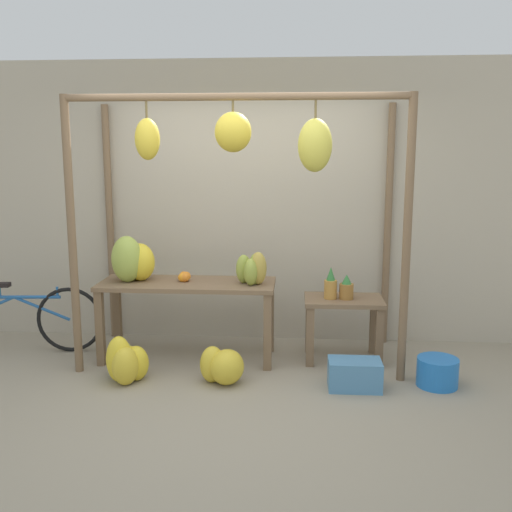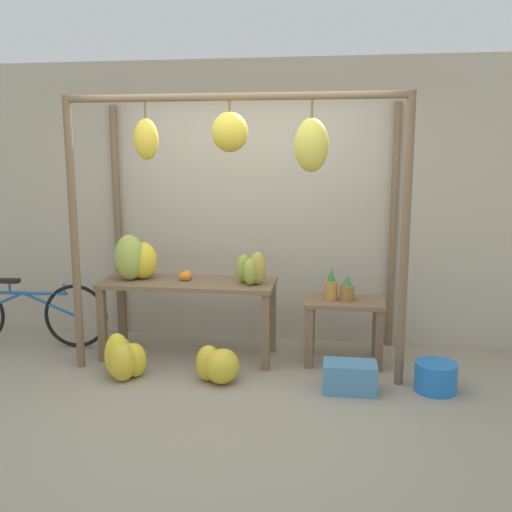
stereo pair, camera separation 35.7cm
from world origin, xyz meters
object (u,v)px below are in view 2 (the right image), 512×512
Objects in this scene: orange_pile at (186,276)px; banana_pile_ground_left at (124,359)px; banana_pile_on_table at (134,259)px; banana_pile_ground_right at (217,365)px; parked_bicycle at (24,313)px; pineapple_cluster at (339,288)px; papaya_pile at (252,269)px; blue_bucket at (436,377)px; fruit_crate_white at (350,377)px.

orange_pile reaches higher than banana_pile_ground_left.
orange_pile is (0.49, 0.02, -0.15)m from banana_pile_on_table.
banana_pile_on_table is 1.33m from banana_pile_ground_right.
parked_bicycle reaches higher than banana_pile_ground_right.
banana_pile_on_table is 1.92m from pineapple_cluster.
parked_bicycle reaches higher than banana_pile_ground_left.
parked_bicycle is 5.54× the size of papaya_pile.
banana_pile_ground_left is at bearing -80.60° from banana_pile_on_table.
banana_pile_ground_right is (0.82, -0.00, -0.01)m from banana_pile_ground_left.
banana_pile_ground_right is 1.78m from blue_bucket.
banana_pile_on_table is at bearing 176.78° from papaya_pile.
fruit_crate_white is (1.51, -0.64, -0.65)m from orange_pile.
banana_pile_ground_left is at bearing -123.32° from orange_pile.
parked_bicycle is at bearing 179.77° from pineapple_cluster.
papaya_pile is at bearing -7.52° from orange_pile.
blue_bucket is at bearing 2.51° from banana_pile_ground_right.
banana_pile_ground_right is at bearing -32.74° from banana_pile_on_table.
orange_pile reaches higher than parked_bicycle.
orange_pile is 1.72m from parked_bicycle.
orange_pile is at bearing 172.48° from papaya_pile.
papaya_pile is at bearing 67.68° from banana_pile_ground_right.
pineapple_cluster reaches higher than parked_bicycle.
pineapple_cluster is 0.87× the size of blue_bucket.
blue_bucket is 3.91m from parked_bicycle.
parked_bicycle is (-1.66, 0.02, -0.44)m from orange_pile.
banana_pile_on_table is at bearing 147.26° from banana_pile_ground_right.
pineapple_cluster is 0.64× the size of banana_pile_ground_right.
blue_bucket is at bearing -15.91° from papaya_pile.
banana_pile_ground_left reaches higher than fruit_crate_white.
orange_pile is 0.44× the size of papaya_pile.
banana_pile_on_table reaches higher than papaya_pile.
orange_pile is at bearing 56.68° from banana_pile_ground_left.
pineapple_cluster is at bearing 31.95° from banana_pile_ground_right.
papaya_pile is (1.03, 0.52, 0.70)m from banana_pile_ground_left.
papaya_pile is at bearing 147.83° from fruit_crate_white.
banana_pile_ground_right is at bearing -112.32° from papaya_pile.
orange_pile is 0.08× the size of parked_bicycle.
orange_pile reaches higher than fruit_crate_white.
banana_pile_ground_right is 0.91m from papaya_pile.
parked_bicycle is at bearing 163.14° from banana_pile_ground_right.
banana_pile_ground_left is 0.82m from banana_pile_ground_right.
banana_pile_ground_left is at bearing 179.04° from fruit_crate_white.
pineapple_cluster is at bearing 145.55° from blue_bucket.
orange_pile is 0.94m from banana_pile_ground_left.
fruit_crate_white is 1.27× the size of blue_bucket.
banana_pile_ground_right is at bearing -148.05° from pineapple_cluster.
papaya_pile is (-0.78, -0.09, 0.17)m from pineapple_cluster.
papaya_pile is (-0.88, 0.55, 0.75)m from fruit_crate_white.
orange_pile is at bearing -179.57° from pineapple_cluster.
orange_pile is 0.29× the size of banana_pile_ground_right.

